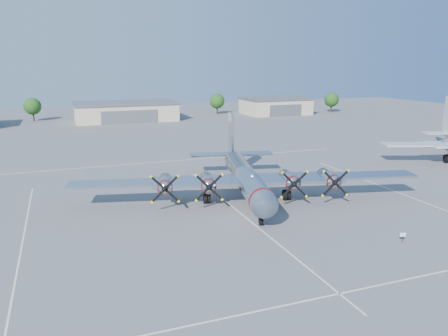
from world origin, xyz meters
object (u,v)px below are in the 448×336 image
object	(u,v)px
hangar_east	(275,106)
tree_east	(217,101)
hangar_center	(126,111)
info_placard	(403,236)
tree_west	(32,106)
tree_far_east	(332,100)
main_bomber_b29	(245,197)

from	to	relation	value
hangar_east	tree_east	world-z (taller)	tree_east
hangar_center	info_placard	distance (m)	98.87
hangar_east	tree_west	xyz separation A→B (m)	(-73.00, 8.04, 1.51)
tree_west	tree_far_east	distance (m)	93.54
tree_far_east	main_bomber_b29	distance (m)	101.95
tree_west	info_placard	world-z (taller)	tree_west
hangar_east	info_placard	size ratio (longest dim) A/B	20.84
hangar_center	tree_far_east	xyz separation A→B (m)	(68.00, -1.96, 1.51)
main_bomber_b29	info_placard	bearing A→B (deg)	-52.61
hangar_center	tree_west	distance (m)	26.30
hangar_center	tree_west	bearing A→B (deg)	162.18
tree_east	tree_far_east	world-z (taller)	same
hangar_center	info_placard	bearing A→B (deg)	-83.70
hangar_center	tree_west	xyz separation A→B (m)	(-25.00, 8.04, 1.51)
hangar_center	info_placard	xyz separation A→B (m)	(10.84, -98.25, -2.02)
hangar_center	tree_east	distance (m)	30.64
main_bomber_b29	info_placard	distance (m)	19.79
hangar_east	tree_far_east	xyz separation A→B (m)	(20.00, -1.96, 1.51)
tree_east	main_bomber_b29	world-z (taller)	tree_east
tree_west	info_placard	distance (m)	112.22
hangar_center	main_bomber_b29	bearing A→B (deg)	-88.03
tree_west	main_bomber_b29	world-z (taller)	tree_west
hangar_east	tree_far_east	bearing A→B (deg)	-5.61
hangar_east	tree_east	distance (m)	19.04
tree_east	tree_far_east	bearing A→B (deg)	-11.89
info_placard	tree_west	bearing A→B (deg)	128.62
main_bomber_b29	tree_east	bearing A→B (deg)	85.76
hangar_east	main_bomber_b29	world-z (taller)	hangar_east
tree_far_east	main_bomber_b29	xyz separation A→B (m)	(-65.24, -78.23, -4.22)
tree_west	info_placard	bearing A→B (deg)	-71.37
tree_far_east	main_bomber_b29	world-z (taller)	tree_far_east
tree_east	main_bomber_b29	distance (m)	90.53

